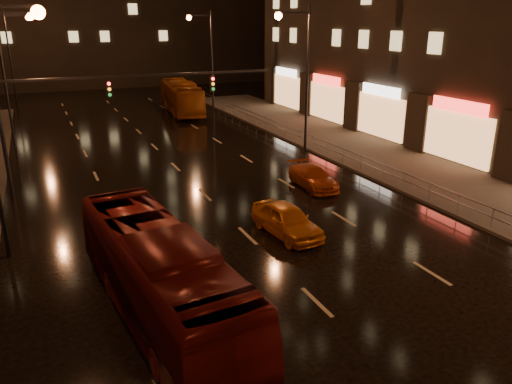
% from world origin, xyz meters
% --- Properties ---
extents(ground, '(140.00, 140.00, 0.00)m').
position_xyz_m(ground, '(0.00, 20.00, 0.00)').
color(ground, black).
rests_on(ground, ground).
extents(sidewalk_right, '(7.00, 70.00, 0.15)m').
position_xyz_m(sidewalk_right, '(13.50, 15.00, 0.07)').
color(sidewalk_right, '#38332D').
rests_on(sidewalk_right, ground).
extents(traffic_signal, '(15.31, 0.32, 6.20)m').
position_xyz_m(traffic_signal, '(-5.06, 20.00, 4.74)').
color(traffic_signal, black).
rests_on(traffic_signal, ground).
extents(railing_right, '(0.05, 56.00, 1.00)m').
position_xyz_m(railing_right, '(10.20, 18.00, 0.90)').
color(railing_right, '#99999E').
rests_on(railing_right, sidewalk_right).
extents(bus_red, '(3.57, 10.83, 2.96)m').
position_xyz_m(bus_red, '(-4.97, 5.31, 1.48)').
color(bus_red, maroon).
rests_on(bus_red, ground).
extents(bus_curb, '(3.87, 11.63, 3.18)m').
position_xyz_m(bus_curb, '(6.00, 41.50, 1.59)').
color(bus_curb, '#92450E').
rests_on(bus_curb, ground).
extents(taxi_near, '(2.07, 4.24, 1.40)m').
position_xyz_m(taxi_near, '(1.64, 9.45, 0.70)').
color(taxi_near, orange).
rests_on(taxi_near, ground).
extents(taxi_far, '(1.82, 4.12, 1.18)m').
position_xyz_m(taxi_far, '(6.08, 14.81, 0.59)').
color(taxi_far, '#BD4611').
rests_on(taxi_far, ground).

